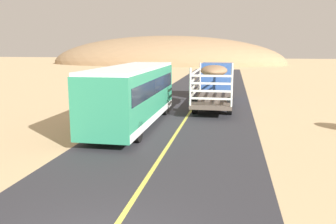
{
  "coord_description": "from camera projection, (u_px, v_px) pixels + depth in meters",
  "views": [
    {
      "loc": [
        2.63,
        -6.02,
        4.29
      ],
      "look_at": [
        0.0,
        8.38,
        1.52
      ],
      "focal_mm": 37.52,
      "sensor_mm": 36.0,
      "label": 1
    }
  ],
  "objects": [
    {
      "name": "livestock_truck",
      "position": [
        216.0,
        80.0,
        26.4
      ],
      "size": [
        2.53,
        9.7,
        3.02
      ],
      "color": "#3359A5",
      "rests_on": "road_surface"
    },
    {
      "name": "bus",
      "position": [
        133.0,
        94.0,
        18.81
      ],
      "size": [
        2.54,
        10.0,
        3.21
      ],
      "color": "#2D8C66",
      "rests_on": "road_surface"
    },
    {
      "name": "car_far",
      "position": [
        221.0,
        84.0,
        33.66
      ],
      "size": [
        1.8,
        4.4,
        1.46
      ],
      "color": "#8C7259",
      "rests_on": "road_surface"
    },
    {
      "name": "distant_hill",
      "position": [
        166.0,
        64.0,
        84.48
      ],
      "size": [
        56.39,
        26.43,
        13.34
      ],
      "primitive_type": "ellipsoid",
      "color": "#957553",
      "rests_on": "ground"
    }
  ]
}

